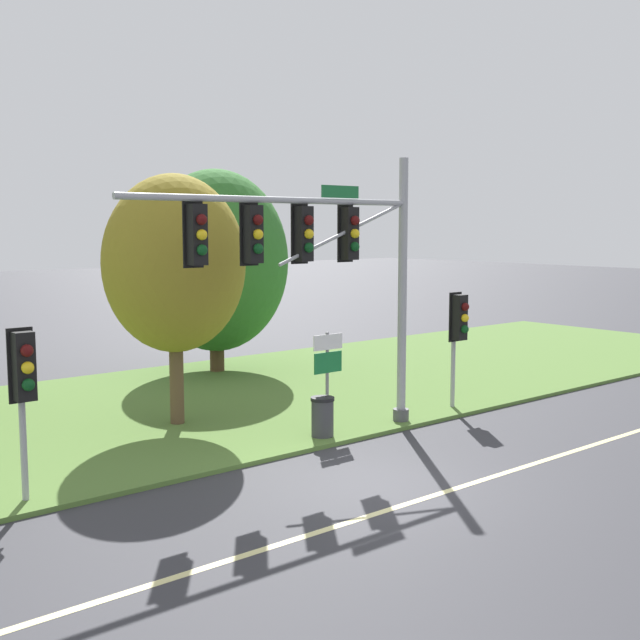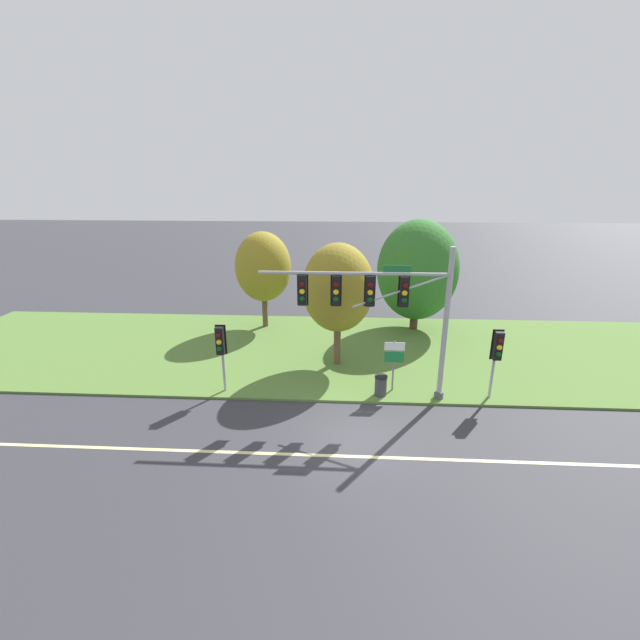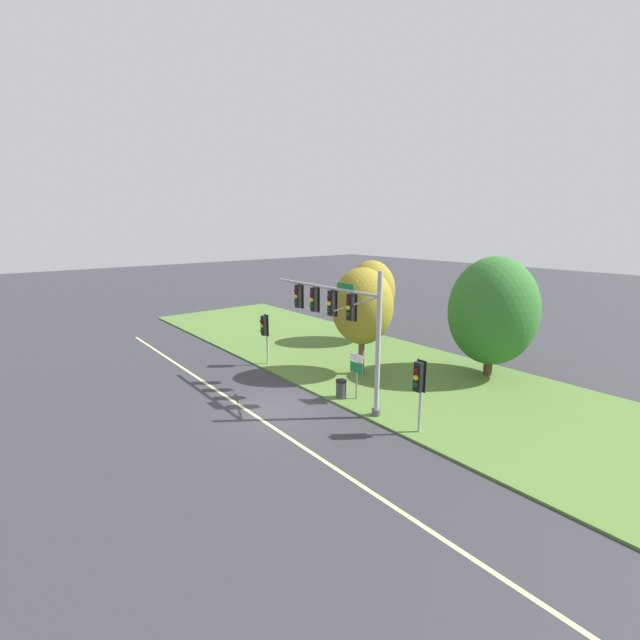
# 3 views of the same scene
# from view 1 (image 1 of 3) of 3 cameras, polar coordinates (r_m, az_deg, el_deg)

# --- Properties ---
(ground_plane) EXTENTS (160.00, 160.00, 0.00)m
(ground_plane) POSITION_cam_1_polar(r_m,az_deg,el_deg) (16.03, 4.15, -11.49)
(ground_plane) COLOR #333338
(lane_stripe) EXTENTS (36.00, 0.16, 0.01)m
(lane_stripe) POSITION_cam_1_polar(r_m,az_deg,el_deg) (15.24, 7.36, -12.49)
(lane_stripe) COLOR beige
(lane_stripe) RESTS_ON ground
(grass_verge) EXTENTS (48.00, 11.50, 0.10)m
(grass_verge) POSITION_cam_1_polar(r_m,az_deg,el_deg) (22.47, -10.72, -6.15)
(grass_verge) COLOR #517533
(grass_verge) RESTS_ON ground
(traffic_signal_mast) EXTENTS (7.85, 0.49, 6.56)m
(traffic_signal_mast) POSITION_cam_1_polar(r_m,az_deg,el_deg) (18.18, 0.08, 4.74)
(traffic_signal_mast) COLOR #9EA0A5
(traffic_signal_mast) RESTS_ON grass_verge
(pedestrian_signal_near_kerb) EXTENTS (0.46, 0.55, 3.14)m
(pedestrian_signal_near_kerb) POSITION_cam_1_polar(r_m,az_deg,el_deg) (21.83, 9.83, -0.31)
(pedestrian_signal_near_kerb) COLOR #9EA0A5
(pedestrian_signal_near_kerb) RESTS_ON grass_verge
(pedestrian_signal_further_along) EXTENTS (0.46, 0.55, 3.13)m
(pedestrian_signal_further_along) POSITION_cam_1_polar(r_m,az_deg,el_deg) (14.99, -20.32, -3.82)
(pedestrian_signal_further_along) COLOR #9EA0A5
(pedestrian_signal_further_along) RESTS_ON grass_verge
(route_sign_post) EXTENTS (0.89, 0.08, 2.36)m
(route_sign_post) POSITION_cam_1_polar(r_m,az_deg,el_deg) (19.36, 0.55, -3.18)
(route_sign_post) COLOR slate
(route_sign_post) RESTS_ON grass_verge
(tree_left_of_mast) EXTENTS (3.49, 3.49, 6.17)m
(tree_left_of_mast) POSITION_cam_1_polar(r_m,az_deg,el_deg) (19.96, -10.33, 3.93)
(tree_left_of_mast) COLOR brown
(tree_left_of_mast) RESTS_ON grass_verge
(tree_behind_signpost) EXTENTS (4.88, 4.88, 6.79)m
(tree_behind_signpost) POSITION_cam_1_polar(r_m,az_deg,el_deg) (27.17, -7.43, 4.18)
(tree_behind_signpost) COLOR #4C3823
(tree_behind_signpost) RESTS_ON grass_verge
(trash_bin) EXTENTS (0.56, 0.56, 0.93)m
(trash_bin) POSITION_cam_1_polar(r_m,az_deg,el_deg) (18.87, 0.18, -6.88)
(trash_bin) COLOR #38383D
(trash_bin) RESTS_ON grass_verge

